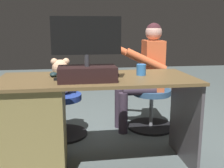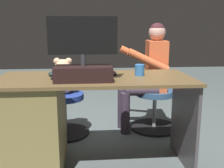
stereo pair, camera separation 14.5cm
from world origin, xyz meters
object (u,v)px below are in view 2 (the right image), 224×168
(desk, at_px, (45,121))
(teddy_bear, at_px, (63,77))
(cup, at_px, (140,70))
(office_chair_teddy, at_px, (65,111))
(keyboard, at_px, (90,74))
(computer_mouse, at_px, (52,74))
(visitor_chair, at_px, (155,107))
(monitor, at_px, (83,64))
(person, at_px, (149,69))
(tv_remote, at_px, (59,77))

(desk, height_order, teddy_bear, teddy_bear)
(cup, bearing_deg, office_chair_teddy, -43.68)
(desk, height_order, keyboard, keyboard)
(keyboard, xyz_separation_m, computer_mouse, (0.30, 0.01, 0.01))
(keyboard, bearing_deg, visitor_chair, -136.70)
(monitor, height_order, cup, monitor)
(keyboard, xyz_separation_m, visitor_chair, (-0.72, -0.67, -0.50))
(desk, bearing_deg, visitor_chair, -144.77)
(office_chair_teddy, height_order, teddy_bear, teddy_bear)
(person, bearing_deg, computer_mouse, 35.83)
(desk, height_order, computer_mouse, computer_mouse)
(computer_mouse, relative_size, teddy_bear, 0.26)
(desk, xyz_separation_m, cup, (-0.77, -0.04, 0.39))
(cup, bearing_deg, computer_mouse, -3.04)
(computer_mouse, height_order, cup, cup)
(person, bearing_deg, tv_remote, 41.95)
(computer_mouse, bearing_deg, teddy_bear, -92.52)
(keyboard, relative_size, teddy_bear, 1.12)
(tv_remote, bearing_deg, keyboard, -125.56)
(keyboard, xyz_separation_m, tv_remote, (0.24, 0.12, -0.00))
(computer_mouse, distance_m, person, 1.16)
(cup, distance_m, office_chair_teddy, 1.07)
(monitor, distance_m, cup, 0.48)
(monitor, xyz_separation_m, visitor_chair, (-0.76, -0.89, -0.62))
(cup, height_order, tv_remote, cup)
(office_chair_teddy, bearing_deg, computer_mouse, 87.43)
(computer_mouse, height_order, visitor_chair, computer_mouse)
(keyboard, distance_m, computer_mouse, 0.30)
(desk, bearing_deg, keyboard, -166.08)
(cup, bearing_deg, teddy_bear, -44.23)
(monitor, distance_m, computer_mouse, 0.34)
(keyboard, distance_m, person, 0.92)
(keyboard, relative_size, person, 0.36)
(monitor, height_order, visitor_chair, monitor)
(cup, relative_size, teddy_bear, 0.24)
(office_chair_teddy, distance_m, visitor_chair, 0.99)
(tv_remote, xyz_separation_m, teddy_bear, (0.04, -0.72, -0.14))
(monitor, distance_m, tv_remote, 0.24)
(computer_mouse, bearing_deg, visitor_chair, -146.13)
(computer_mouse, relative_size, cup, 1.07)
(cup, height_order, visitor_chair, cup)
(teddy_bear, xyz_separation_m, person, (-0.91, -0.06, 0.06))
(keyboard, height_order, tv_remote, keyboard)
(teddy_bear, bearing_deg, tv_remote, 93.05)
(cup, distance_m, person, 0.76)
(office_chair_teddy, distance_m, person, 1.01)
(monitor, bearing_deg, visitor_chair, -130.64)
(office_chair_teddy, relative_size, person, 0.44)
(computer_mouse, relative_size, office_chair_teddy, 0.19)
(keyboard, height_order, cup, cup)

